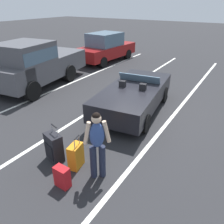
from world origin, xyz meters
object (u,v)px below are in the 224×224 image
at_px(suitcase_large_black, 54,147).
at_px(convertible_car, 136,94).
at_px(parked_pickup_truck_near, 34,64).
at_px(parked_sedan_far, 106,48).
at_px(traveler_person, 97,143).
at_px(suitcase_medium_bright, 76,156).
at_px(suitcase_small_carryon, 62,177).

bearing_deg(suitcase_large_black, convertible_car, -169.74).
distance_m(convertible_car, parked_pickup_truck_near, 5.00).
distance_m(convertible_car, parked_sedan_far, 7.40).
height_order(parked_pickup_truck_near, parked_sedan_far, parked_pickup_truck_near).
relative_size(traveler_person, parked_sedan_far, 0.36).
bearing_deg(parked_pickup_truck_near, suitcase_medium_bright, 49.23).
bearing_deg(convertible_car, suitcase_medium_bright, 176.54).
bearing_deg(convertible_car, suitcase_large_black, 166.90).
height_order(suitcase_small_carryon, parked_sedan_far, parked_sedan_far).
bearing_deg(suitcase_small_carryon, parked_pickup_truck_near, 55.47).
distance_m(suitcase_medium_bright, suitcase_small_carryon, 0.67).
relative_size(traveler_person, parked_pickup_truck_near, 0.32).
bearing_deg(suitcase_medium_bright, suitcase_small_carryon, 94.46).
relative_size(suitcase_small_carryon, traveler_person, 0.30).
bearing_deg(traveler_person, suitcase_large_black, 54.48).
xyz_separation_m(parked_pickup_truck_near, parked_sedan_far, (5.85, 0.01, -0.22)).
xyz_separation_m(suitcase_medium_bright, suitcase_small_carryon, (-0.64, -0.17, -0.06)).
height_order(convertible_car, suitcase_medium_bright, convertible_car).
bearing_deg(suitcase_small_carryon, traveler_person, -33.93).
xyz_separation_m(suitcase_small_carryon, parked_sedan_far, (9.83, 5.41, 0.64)).
relative_size(suitcase_small_carryon, parked_pickup_truck_near, 0.10).
xyz_separation_m(convertible_car, parked_pickup_truck_near, (-0.38, 4.96, 0.52)).
xyz_separation_m(traveler_person, parked_sedan_far, (9.16, 5.88, -0.04)).
height_order(convertible_car, suitcase_large_black, convertible_car).
height_order(convertible_car, parked_sedan_far, parked_sedan_far).
distance_m(suitcase_large_black, parked_sedan_far, 10.36).
height_order(traveler_person, parked_pickup_truck_near, parked_pickup_truck_near).
bearing_deg(suitcase_small_carryon, suitcase_large_black, 56.87).
distance_m(convertible_car, traveler_person, 3.82).
bearing_deg(traveler_person, suitcase_small_carryon, 104.31).
distance_m(suitcase_large_black, traveler_person, 1.40).
relative_size(suitcase_medium_bright, parked_pickup_truck_near, 0.17).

